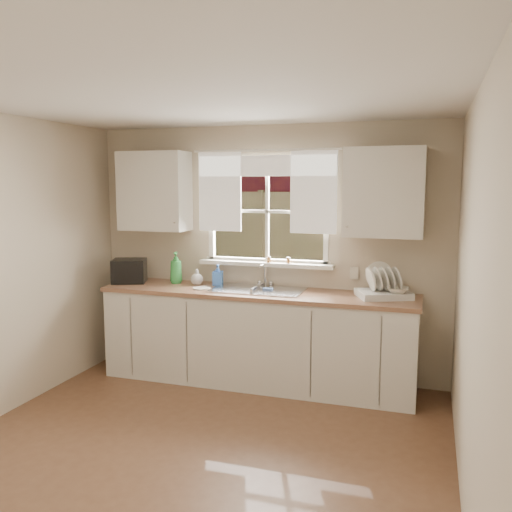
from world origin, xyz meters
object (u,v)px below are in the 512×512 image
(cup, at_px, (126,279))
(black_appliance, at_px, (129,271))
(dish_rack, at_px, (383,289))
(soap_bottle_a, at_px, (176,268))

(cup, relative_size, black_appliance, 0.40)
(black_appliance, bearing_deg, dish_rack, -20.76)
(dish_rack, relative_size, cup, 4.17)
(dish_rack, relative_size, soap_bottle_a, 1.69)
(dish_rack, xyz_separation_m, soap_bottle_a, (-2.09, 0.05, 0.09))
(soap_bottle_a, distance_m, black_appliance, 0.50)
(soap_bottle_a, bearing_deg, cup, -168.59)
(dish_rack, height_order, cup, dish_rack)
(black_appliance, bearing_deg, cup, -111.71)
(cup, bearing_deg, soap_bottle_a, 28.50)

